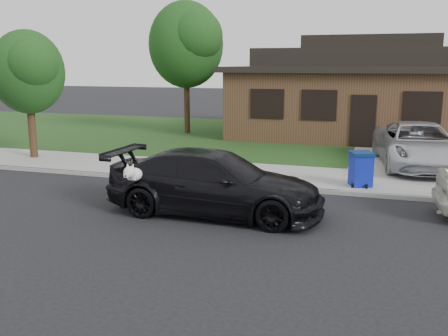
% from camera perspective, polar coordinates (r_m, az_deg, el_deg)
% --- Properties ---
extents(ground, '(120.00, 120.00, 0.00)m').
position_cam_1_polar(ground, '(11.62, -7.32, -5.84)').
color(ground, black).
rests_on(ground, ground).
extents(sidewalk, '(60.00, 3.00, 0.12)m').
position_cam_1_polar(sidewalk, '(16.12, 0.14, -0.52)').
color(sidewalk, gray).
rests_on(sidewalk, ground).
extents(curb, '(60.00, 0.12, 0.12)m').
position_cam_1_polar(curb, '(14.73, -1.62, -1.71)').
color(curb, gray).
rests_on(curb, ground).
extents(lawn, '(60.00, 13.00, 0.13)m').
position_cam_1_polar(lawn, '(23.75, 5.95, 3.44)').
color(lawn, '#193814').
rests_on(lawn, ground).
extents(driveway, '(4.50, 13.00, 0.14)m').
position_cam_1_polar(driveway, '(20.36, 20.93, 1.32)').
color(driveway, gray).
rests_on(driveway, ground).
extents(sedan, '(5.21, 2.45, 1.50)m').
position_cam_1_polar(sedan, '(11.80, -1.11, -1.69)').
color(sedan, black).
rests_on(sedan, ground).
extents(minivan, '(3.10, 5.53, 1.46)m').
position_cam_1_polar(minivan, '(17.80, 21.30, 2.49)').
color(minivan, silver).
rests_on(minivan, driveway).
extents(recycling_bin, '(0.77, 0.77, 0.98)m').
position_cam_1_polar(recycling_bin, '(14.47, 15.37, -0.12)').
color(recycling_bin, '#0E1C9E').
rests_on(recycling_bin, sidewalk).
extents(house, '(12.60, 8.60, 4.65)m').
position_cam_1_polar(house, '(25.07, 16.08, 8.24)').
color(house, '#422B1C').
rests_on(house, ground).
extents(tree_0, '(3.78, 3.60, 6.34)m').
position_cam_1_polar(tree_0, '(24.64, -4.11, 14.06)').
color(tree_0, '#332114').
rests_on(tree_0, ground).
extents(tree_2, '(2.73, 2.60, 4.59)m').
position_cam_1_polar(tree_2, '(19.38, -21.42, 10.32)').
color(tree_2, '#332114').
rests_on(tree_2, ground).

